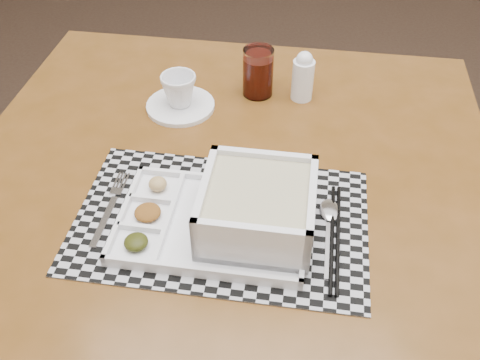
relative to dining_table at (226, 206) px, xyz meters
name	(u,v)px	position (x,y,z in m)	size (l,w,h in m)	color
floor	(448,315)	(0.67, 0.24, -0.69)	(5.00, 5.00, 0.00)	black
dining_table	(226,206)	(0.00, 0.00, 0.00)	(1.11, 1.11, 0.77)	#4F2F0E
placemat	(221,220)	(0.00, -0.11, 0.08)	(0.50, 0.32, 0.00)	#A9A9B1
serving_tray	(245,213)	(0.05, -0.13, 0.12)	(0.34, 0.25, 0.10)	white
fork	(110,206)	(-0.20, -0.09, 0.08)	(0.03, 0.19, 0.00)	#BAB9C0
spoon	(330,216)	(0.19, -0.09, 0.09)	(0.04, 0.18, 0.01)	#BAB9C0
chopsticks	(335,237)	(0.20, -0.14, 0.09)	(0.04, 0.24, 0.01)	black
saucer	(181,106)	(-0.12, 0.22, 0.08)	(0.15, 0.15, 0.01)	white
cup	(179,90)	(-0.12, 0.22, 0.13)	(0.08, 0.08, 0.07)	white
juice_glass	(258,74)	(0.05, 0.29, 0.13)	(0.07, 0.07, 0.11)	white
creamer_bottle	(303,76)	(0.15, 0.28, 0.13)	(0.05, 0.05, 0.12)	white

